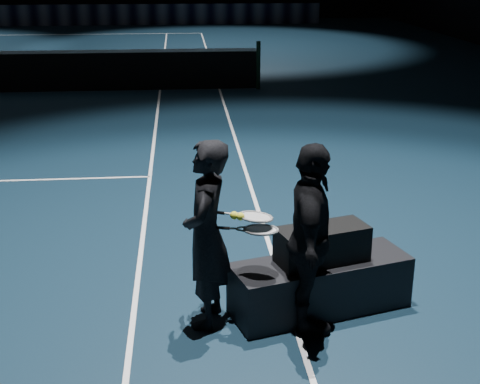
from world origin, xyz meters
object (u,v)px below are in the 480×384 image
object	(u,v)px
player_bench	(320,285)
racket_lower	(261,230)
tennis_balls	(237,214)
player_b	(310,240)
racket_upper	(255,217)
racket_bag	(322,244)
player_a	(206,235)

from	to	relation	value
player_bench	racket_lower	bearing A→B (deg)	-175.79
player_bench	tennis_balls	size ratio (longest dim) A/B	13.10
player_b	racket_upper	world-z (taller)	player_b
player_bench	player_b	xyz separation A→B (m)	(-0.17, -0.29, 0.57)
racket_lower	player_b	bearing A→B (deg)	0.00
racket_bag	racket_lower	size ratio (longest dim) A/B	1.16
player_b	racket_lower	bearing A→B (deg)	87.36
racket_bag	tennis_balls	bearing A→B (deg)	176.07
player_a	racket_upper	xyz separation A→B (m)	(0.40, -0.04, 0.16)
racket_bag	racket_lower	world-z (taller)	racket_lower
player_a	racket_lower	world-z (taller)	player_a
player_a	player_b	bearing A→B (deg)	91.70
tennis_balls	player_a	bearing A→B (deg)	169.20
racket_bag	player_a	xyz separation A→B (m)	(-1.00, -0.11, 0.18)
racket_lower	racket_upper	world-z (taller)	racket_upper
racket_bag	player_b	bearing A→B (deg)	-135.92
racket_bag	tennis_balls	size ratio (longest dim) A/B	6.55
racket_bag	player_b	xyz separation A→B (m)	(-0.17, -0.29, 0.18)
racket_bag	player_a	distance (m)	1.02
player_a	racket_bag	bearing A→B (deg)	110.07
racket_lower	racket_upper	bearing A→B (deg)	141.34
racket_upper	racket_lower	bearing A→B (deg)	-42.66
racket_bag	racket_lower	bearing A→B (deg)	-175.79
racket_lower	tennis_balls	xyz separation A→B (m)	(-0.19, 0.05, 0.13)
player_a	player_b	xyz separation A→B (m)	(0.83, -0.18, 0.00)
player_a	racket_lower	distance (m)	0.45
racket_upper	player_b	bearing A→B (deg)	-9.08
player_bench	racket_upper	world-z (taller)	racket_upper
racket_bag	player_b	world-z (taller)	player_b
racket_upper	tennis_balls	xyz separation A→B (m)	(-0.15, -0.00, 0.03)
racket_bag	player_a	world-z (taller)	player_a
player_a	racket_upper	bearing A→B (deg)	97.41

